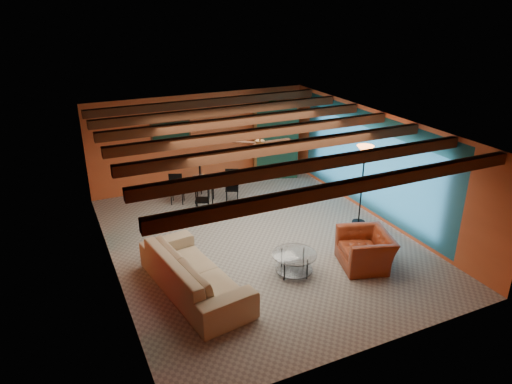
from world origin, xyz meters
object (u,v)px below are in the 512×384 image
sofa (194,272)px  coffee_table (294,263)px  armoire (273,143)px  potted_plant (274,100)px  dining_table (204,187)px  armchair (365,250)px  vase (204,168)px  floor_lamp (362,185)px

sofa → coffee_table: bearing=-106.0°
armoire → coffee_table: bearing=-93.2°
potted_plant → coffee_table: bearing=-112.3°
coffee_table → armoire: (2.15, 5.24, 0.84)m
coffee_table → dining_table: size_ratio=0.51×
sofa → armchair: bearing=-108.4°
coffee_table → armoire: size_ratio=0.43×
armchair → coffee_table: size_ratio=1.24×
dining_table → armoire: bearing=22.8°
armoire → vase: 2.85m
dining_table → potted_plant: size_ratio=3.56×
potted_plant → vase: bearing=-157.2°
sofa → vase: size_ratio=15.12×
armoire → potted_plant: size_ratio=4.29×
armchair → coffee_table: bearing=-85.8°
coffee_table → potted_plant: 6.06m
vase → sofa: bearing=-111.7°
potted_plant → armoire: bearing=0.0°
sofa → potted_plant: potted_plant is taller
sofa → coffee_table: size_ratio=3.11×
floor_lamp → vase: (-3.08, 2.78, 0.01)m
sofa → armoire: armoire is taller
dining_table → floor_lamp: size_ratio=0.88×
sofa → dining_table: size_ratio=1.59×
coffee_table → floor_lamp: (2.60, 1.35, 0.78)m
armchair → vase: 4.93m
floor_lamp → vase: 4.15m
armoire → floor_lamp: 3.91m
armoire → vase: armoire is taller
armchair → dining_table: 4.89m
armchair → vase: (-1.98, 4.47, 0.65)m
floor_lamp → sofa: bearing=-166.7°
sofa → dining_table: 4.18m
armoire → potted_plant: 1.32m
coffee_table → sofa: bearing=172.7°
vase → floor_lamp: bearing=-42.1°
sofa → armchair: (3.52, -0.60, -0.05)m
armoire → dining_table: bearing=-138.1°
armchair → dining_table: bearing=-139.3°
potted_plant → vase: (-2.63, -1.10, -1.37)m
armchair → potted_plant: size_ratio=2.27×
sofa → dining_table: bearing=-30.5°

